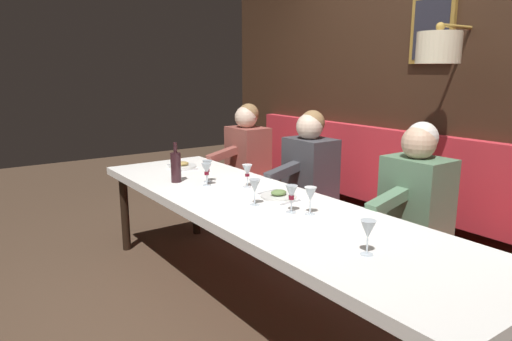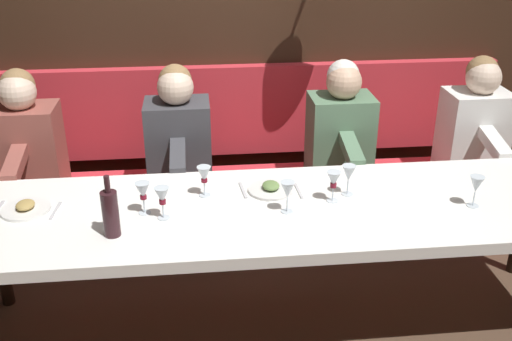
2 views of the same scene
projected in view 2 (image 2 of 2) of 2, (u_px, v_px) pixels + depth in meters
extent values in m
plane|color=#4C3828|center=(279.00, 323.00, 3.29)|extent=(12.00, 12.00, 0.00)
cube|color=white|center=(281.00, 211.00, 2.99)|extent=(0.90, 3.27, 0.06)
cube|color=red|center=(261.00, 210.00, 4.00)|extent=(0.52, 3.47, 0.45)
cube|color=#382316|center=(252.00, 9.00, 4.01)|extent=(0.10, 4.67, 2.90)
cube|color=red|center=(253.00, 109.00, 4.22)|extent=(0.10, 3.47, 0.64)
cube|color=white|center=(473.00, 133.00, 3.92)|extent=(0.30, 0.40, 0.56)
sphere|color=beige|center=(484.00, 78.00, 3.74)|extent=(0.22, 0.22, 0.22)
sphere|color=#937047|center=(482.00, 72.00, 3.75)|extent=(0.20, 0.20, 0.20)
cube|color=white|center=(494.00, 144.00, 3.64)|extent=(0.33, 0.09, 0.14)
cube|color=#567A5B|center=(340.00, 138.00, 3.83)|extent=(0.30, 0.40, 0.56)
sphere|color=#D1A889|center=(344.00, 82.00, 3.65)|extent=(0.22, 0.22, 0.22)
sphere|color=silver|center=(343.00, 76.00, 3.67)|extent=(0.20, 0.20, 0.20)
cube|color=#567A5B|center=(351.00, 150.00, 3.56)|extent=(0.33, 0.09, 0.14)
cube|color=#3D3D42|center=(179.00, 144.00, 3.74)|extent=(0.30, 0.40, 0.56)
sphere|color=beige|center=(175.00, 87.00, 3.56)|extent=(0.22, 0.22, 0.22)
sphere|color=#937047|center=(175.00, 81.00, 3.57)|extent=(0.20, 0.20, 0.20)
cube|color=#3D3D42|center=(178.00, 157.00, 3.46)|extent=(0.33, 0.09, 0.14)
cube|color=#934C42|center=(28.00, 150.00, 3.65)|extent=(0.30, 0.40, 0.56)
sphere|color=beige|center=(17.00, 92.00, 3.47)|extent=(0.22, 0.22, 0.22)
sphere|color=#937047|center=(17.00, 85.00, 3.48)|extent=(0.20, 0.20, 0.20)
cube|color=#934C42|center=(15.00, 164.00, 3.37)|extent=(0.33, 0.09, 0.14)
cylinder|color=silver|center=(271.00, 190.00, 3.12)|extent=(0.24, 0.24, 0.01)
ellipsoid|color=#668447|center=(271.00, 186.00, 3.11)|extent=(0.11, 0.09, 0.04)
cube|color=silver|center=(299.00, 191.00, 3.12)|extent=(0.17, 0.02, 0.01)
cube|color=silver|center=(243.00, 190.00, 3.13)|extent=(0.18, 0.03, 0.01)
cylinder|color=white|center=(26.00, 209.00, 2.93)|extent=(0.24, 0.24, 0.01)
ellipsoid|color=#AD8E4C|center=(25.00, 205.00, 2.92)|extent=(0.11, 0.09, 0.04)
cube|color=silver|center=(56.00, 211.00, 2.93)|extent=(0.17, 0.03, 0.01)
cylinder|color=silver|center=(287.00, 211.00, 2.93)|extent=(0.06, 0.06, 0.00)
cylinder|color=silver|center=(287.00, 204.00, 2.91)|extent=(0.01, 0.01, 0.07)
cone|color=silver|center=(288.00, 190.00, 2.87)|extent=(0.07, 0.07, 0.08)
cylinder|color=silver|center=(347.00, 194.00, 3.10)|extent=(0.06, 0.06, 0.00)
cylinder|color=silver|center=(348.00, 187.00, 3.08)|extent=(0.01, 0.01, 0.07)
cone|color=silver|center=(349.00, 173.00, 3.04)|extent=(0.07, 0.07, 0.08)
cylinder|color=silver|center=(205.00, 195.00, 3.08)|extent=(0.06, 0.06, 0.00)
cylinder|color=silver|center=(205.00, 188.00, 3.07)|extent=(0.01, 0.01, 0.07)
cone|color=silver|center=(204.00, 174.00, 3.03)|extent=(0.07, 0.07, 0.08)
cylinder|color=maroon|center=(204.00, 180.00, 3.05)|extent=(0.03, 0.03, 0.02)
cylinder|color=silver|center=(473.00, 206.00, 2.98)|extent=(0.06, 0.06, 0.00)
cylinder|color=silver|center=(474.00, 199.00, 2.96)|extent=(0.01, 0.01, 0.07)
cone|color=silver|center=(476.00, 184.00, 2.93)|extent=(0.07, 0.07, 0.08)
cylinder|color=silver|center=(164.00, 218.00, 2.87)|extent=(0.06, 0.06, 0.00)
cylinder|color=silver|center=(163.00, 211.00, 2.85)|extent=(0.01, 0.01, 0.07)
cone|color=silver|center=(162.00, 196.00, 2.82)|extent=(0.07, 0.07, 0.08)
cylinder|color=maroon|center=(163.00, 202.00, 2.83)|extent=(0.03, 0.03, 0.02)
cylinder|color=silver|center=(332.00, 201.00, 3.03)|extent=(0.06, 0.06, 0.00)
cylinder|color=silver|center=(333.00, 194.00, 3.01)|extent=(0.01, 0.01, 0.07)
cone|color=silver|center=(334.00, 180.00, 2.98)|extent=(0.07, 0.07, 0.08)
cylinder|color=maroon|center=(333.00, 185.00, 2.99)|extent=(0.03, 0.03, 0.02)
cylinder|color=silver|center=(145.00, 213.00, 2.91)|extent=(0.06, 0.06, 0.00)
cylinder|color=silver|center=(144.00, 206.00, 2.89)|extent=(0.01, 0.01, 0.07)
cone|color=silver|center=(143.00, 191.00, 2.86)|extent=(0.07, 0.07, 0.08)
cylinder|color=maroon|center=(143.00, 197.00, 2.87)|extent=(0.03, 0.03, 0.02)
cylinder|color=#33191E|center=(111.00, 214.00, 2.68)|extent=(0.08, 0.08, 0.22)
cylinder|color=#33191E|center=(107.00, 184.00, 2.62)|extent=(0.03, 0.03, 0.08)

